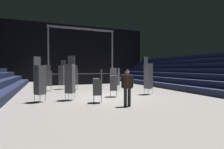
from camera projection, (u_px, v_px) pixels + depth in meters
The scene contains 14 objects.
ground_plane at pixel (111, 97), 10.82m from camera, with size 22.00×30.00×0.10m, color slate.
arena_end_wall at pixel (73, 53), 24.60m from camera, with size 22.00×0.30×8.00m, color black.
bleacher_bank_right at pixel (197, 71), 14.78m from camera, with size 5.25×24.00×3.15m.
stage_riser at pixel (80, 78), 20.16m from camera, with size 7.57×3.40×6.21m.
man_with_tie at pixel (127, 86), 7.81m from camera, with size 0.57×0.33×1.72m.
chair_stack_front_left at pixel (48, 78), 13.31m from camera, with size 0.52×0.52×2.05m.
chair_stack_front_right at pixel (148, 76), 11.51m from camera, with size 0.58×0.58×2.56m.
chair_stack_mid_left at pixel (117, 79), 13.87m from camera, with size 0.62×0.62×1.79m.
chair_stack_mid_right at pixel (75, 77), 14.33m from camera, with size 0.47×0.47×2.05m.
chair_stack_mid_centre at pixel (40, 79), 8.87m from camera, with size 0.62×0.62×2.39m.
chair_stack_rear_left at pixel (62, 75), 14.38m from camera, with size 0.62×0.62×2.48m.
chair_stack_rear_right at pixel (113, 82), 10.53m from camera, with size 0.57×0.57×1.79m.
chair_stack_rear_centre at pixel (98, 86), 8.71m from camera, with size 0.57×0.57×1.71m.
chair_stack_aisle_left at pixel (70, 78), 9.41m from camera, with size 0.61×0.61×2.48m.
Camera 1 is at (-3.93, -10.02, 1.76)m, focal length 27.29 mm.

